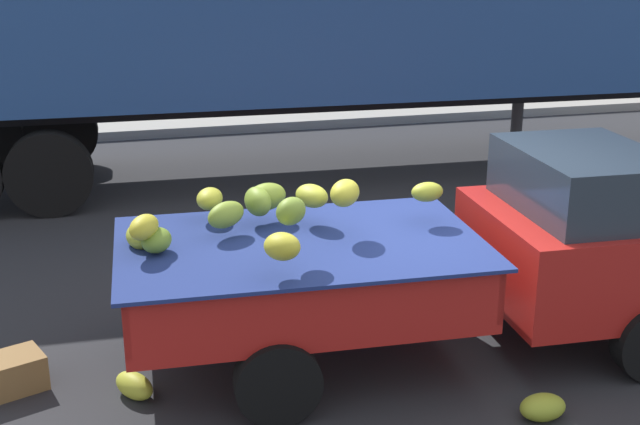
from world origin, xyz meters
name	(u,v)px	position (x,y,z in m)	size (l,w,h in m)	color
ground	(423,335)	(0.00, 0.00, 0.00)	(220.00, 220.00, 0.00)	#28282B
curb_strip	(250,124)	(0.00, 8.67, 0.08)	(80.00, 0.80, 0.16)	gray
pickup_truck	(531,246)	(0.82, -0.31, 0.88)	(5.16, 2.02, 1.70)	#B21E19
fallen_banana_bunch_near_tailgate	(134,386)	(-2.53, -0.42, 0.10)	(0.39, 0.20, 0.20)	gold
fallen_banana_bunch_by_wheel	(543,407)	(0.35, -1.50, 0.09)	(0.36, 0.25, 0.19)	#96A12B
produce_crate	(9,374)	(-3.47, -0.07, 0.14)	(0.52, 0.36, 0.28)	olive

